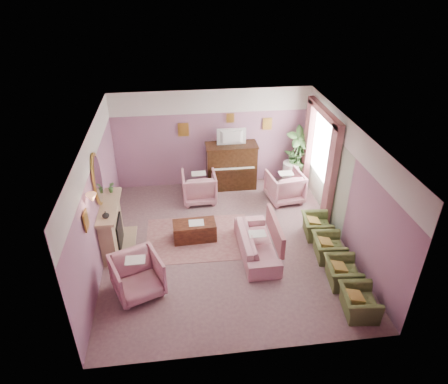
{
  "coord_description": "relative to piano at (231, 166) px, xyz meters",
  "views": [
    {
      "loc": [
        -0.97,
        -7.39,
        5.83
      ],
      "look_at": [
        0.0,
        0.4,
        1.18
      ],
      "focal_mm": 32.0,
      "sensor_mm": 36.0,
      "label": 1
    }
  ],
  "objects": [
    {
      "name": "piano",
      "position": [
        0.0,
        0.0,
        0.0
      ],
      "size": [
        1.4,
        0.6,
        1.3
      ],
      "primitive_type": "cube",
      "color": "black",
      "rests_on": "floor"
    },
    {
      "name": "floral_armchair_left",
      "position": [
        -0.97,
        -0.64,
        -0.19
      ],
      "size": [
        0.89,
        0.89,
        0.93
      ],
      "primitive_type": "imported",
      "color": "#C98C98",
      "rests_on": "floor"
    },
    {
      "name": "picture_rail_band",
      "position": [
        -0.5,
        0.31,
        1.82
      ],
      "size": [
        5.5,
        0.01,
        0.65
      ],
      "primitive_type": "cube",
      "color": "silver",
      "rests_on": "wall_back"
    },
    {
      "name": "floral_armchair_right",
      "position": [
        1.35,
        -0.92,
        -0.19
      ],
      "size": [
        0.89,
        0.89,
        0.93
      ],
      "primitive_type": "imported",
      "color": "#C98C98",
      "rests_on": "floor"
    },
    {
      "name": "print_left_wall",
      "position": [
        -3.21,
        -3.88,
        1.07
      ],
      "size": [
        0.03,
        0.28,
        0.36
      ],
      "primitive_type": "cube",
      "color": "gold",
      "rests_on": "wall_left"
    },
    {
      "name": "sofa",
      "position": [
        0.15,
        -3.1,
        -0.27
      ],
      "size": [
        0.63,
        1.88,
        0.76
      ],
      "primitive_type": "imported",
      "color": "#C98C98",
      "rests_on": "floor"
    },
    {
      "name": "curtain_right",
      "position": [
        2.12,
        -0.21,
        0.65
      ],
      "size": [
        0.16,
        0.34,
        2.6
      ],
      "primitive_type": "cube",
      "color": "#9A595F",
      "rests_on": "floor"
    },
    {
      "name": "mantel_plant",
      "position": [
        -3.05,
        -1.93,
        0.64
      ],
      "size": [
        0.16,
        0.16,
        0.28
      ],
      "primitive_type": "imported",
      "color": "#37632F",
      "rests_on": "mantel_shelf"
    },
    {
      "name": "olive_chair_c",
      "position": [
        1.7,
        -3.42,
        -0.32
      ],
      "size": [
        0.54,
        0.76,
        0.66
      ],
      "primitive_type": "imported",
      "color": "#556432",
      "rests_on": "floor"
    },
    {
      "name": "wall_front",
      "position": [
        -0.5,
        -5.68,
        0.75
      ],
      "size": [
        5.5,
        0.02,
        2.8
      ],
      "primitive_type": "cube",
      "color": "slate",
      "rests_on": "floor"
    },
    {
      "name": "area_rug",
      "position": [
        -1.11,
        -2.39,
        -0.64
      ],
      "size": [
        2.53,
        1.84,
        0.01
      ],
      "primitive_type": "cube",
      "rotation": [
        0.0,
        0.0,
        -0.02
      ],
      "color": "#925D5E",
      "rests_on": "floor"
    },
    {
      "name": "side_plant_big",
      "position": [
        1.76,
        -0.09,
        0.22
      ],
      "size": [
        0.3,
        0.3,
        0.34
      ],
      "primitive_type": "imported",
      "color": "#37632F",
      "rests_on": "side_table"
    },
    {
      "name": "stripe_panel",
      "position": [
        2.23,
        -1.38,
        0.42
      ],
      "size": [
        0.01,
        3.0,
        2.15
      ],
      "primitive_type": "cube",
      "color": "#A4B49D",
      "rests_on": "wall_right"
    },
    {
      "name": "television",
      "position": [
        0.0,
        -0.05,
        0.95
      ],
      "size": [
        0.8,
        0.12,
        0.48
      ],
      "primitive_type": "imported",
      "color": "black",
      "rests_on": "piano"
    },
    {
      "name": "fireplace_inset",
      "position": [
        -2.99,
        -2.48,
        -0.25
      ],
      "size": [
        0.18,
        0.72,
        0.68
      ],
      "primitive_type": "cube",
      "color": "black",
      "rests_on": "floor"
    },
    {
      "name": "olive_chair_a",
      "position": [
        1.7,
        -5.06,
        -0.32
      ],
      "size": [
        0.54,
        0.76,
        0.66
      ],
      "primitive_type": "imported",
      "color": "#556432",
      "rests_on": "floor"
    },
    {
      "name": "table_paper",
      "position": [
        -1.16,
        -2.39,
        -0.2
      ],
      "size": [
        0.35,
        0.28,
        0.01
      ],
      "primitive_type": "cube",
      "color": "white",
      "rests_on": "coffee_table"
    },
    {
      "name": "sofa_throw",
      "position": [
        0.55,
        -3.1,
        -0.05
      ],
      "size": [
        0.09,
        1.42,
        0.52
      ],
      "primitive_type": "cube",
      "color": "#9A595F",
      "rests_on": "sofa"
    },
    {
      "name": "floor",
      "position": [
        -0.5,
        -2.68,
        -0.65
      ],
      "size": [
        5.5,
        6.0,
        0.01
      ],
      "primitive_type": "cube",
      "color": "#795A5F",
      "rests_on": "ground"
    },
    {
      "name": "hearth",
      "position": [
        -2.89,
        -2.48,
        -0.64
      ],
      "size": [
        0.55,
        1.5,
        0.02
      ],
      "primitive_type": "cube",
      "color": "tan",
      "rests_on": "floor"
    },
    {
      "name": "wall_right",
      "position": [
        2.25,
        -2.68,
        0.75
      ],
      "size": [
        0.02,
        6.0,
        2.8
      ],
      "primitive_type": "cube",
      "color": "slate",
      "rests_on": "floor"
    },
    {
      "name": "palm_pot",
      "position": [
        1.91,
        -0.11,
        -0.48
      ],
      "size": [
        0.34,
        0.34,
        0.34
      ],
      "primitive_type": "cylinder",
      "color": "brown",
      "rests_on": "floor"
    },
    {
      "name": "floral_armchair_front",
      "position": [
        -2.43,
        -4.01,
        -0.19
      ],
      "size": [
        0.89,
        0.89,
        0.93
      ],
      "primitive_type": "imported",
      "color": "#C98C98",
      "rests_on": "floor"
    },
    {
      "name": "piano_top",
      "position": [
        0.0,
        0.0,
        0.66
      ],
      "size": [
        1.45,
        0.65,
        0.04
      ],
      "primitive_type": "cube",
      "color": "black",
      "rests_on": "piano"
    },
    {
      "name": "piano_keyshelf",
      "position": [
        -0.0,
        -0.35,
        0.07
      ],
      "size": [
        1.3,
        0.12,
        0.06
      ],
      "primitive_type": "cube",
      "color": "black",
      "rests_on": "piano"
    },
    {
      "name": "curtain_left",
      "position": [
        2.12,
        -2.05,
        0.65
      ],
      "size": [
        0.16,
        0.34,
        2.6
      ],
      "primitive_type": "cube",
      "color": "#9A595F",
      "rests_on": "floor"
    },
    {
      "name": "mantel_vase",
      "position": [
        -3.05,
        -2.98,
        0.58
      ],
      "size": [
        0.16,
        0.16,
        0.16
      ],
      "primitive_type": "imported",
      "color": "silver",
      "rests_on": "mantel_shelf"
    },
    {
      "name": "side_table",
      "position": [
        1.76,
        -0.09,
        -0.3
      ],
      "size": [
        0.52,
        0.52,
        0.7
      ],
      "primitive_type": "cylinder",
      "color": "white",
      "rests_on": "floor"
    },
    {
      "name": "side_plant_small",
      "position": [
        1.88,
        -0.19,
        0.19
      ],
      "size": [
        0.16,
        0.16,
        0.28
      ],
      "primitive_type": "imported",
      "color": "#37632F",
      "rests_on": "side_table"
    },
    {
      "name": "mirror_glass",
      "position": [
        -3.17,
        -2.48,
        1.15
      ],
      "size": [
        0.01,
        0.6,
        1.06
      ],
      "primitive_type": "ellipsoid",
      "color": "white",
      "rests_on": "wall_left"
    },
    {
      "name": "piano_keys",
      "position": [
        0.0,
        -0.35,
        0.11
      ],
      "size": [
        1.2,
        0.08,
        0.02
      ],
      "primitive_type": "cube",
      "color": "silver",
      "rests_on": "piano"
    },
    {
      "name": "fireplace_surround",
      "position": [
        -3.09,
        -2.48,
        -0.1
      ],
      "size": [
        0.3,
        1.4,
        1.1
      ],
      "primitive_type": "cube",
      "color": "tan",
      "rests_on": "floor"
    },
    {
      "name": "print_back_left",
      "position": [
        -1.3,
        0.28,
        1.07
      ],
      "size": [
        0.3,
        0.03,
        0.38
      ],
      "primitive_type": "cube",
      "color": "gold",
      "rests_on": "wall_back"
    },
    {
      "name": "palm_plant",
      "position": [
        1.91,
        -0.11,
        0.41
      ],
      "size": [
        0.76,
        0.76,
        1.44
      ],
      "primitive_type": "imported",
      "color": "#37632F",
      "rests_on": "palm_pot"
    },
    {
      "name": "fire_ember",
      "position": [
        -2.95,
        -2.48,
        -0.43
      ],
      "size": [
        0.06,
        0.54,
        0.1
      ],
      "primitive_type": "cube",
      "color": "#F4531B",
      "rests_on": "floor"
    },
    {
      "name": "sconce_shade",
      "position": [
        -3.12,
        -3.53,
        1.33
      ],
      "size": [
        0.2,
        0.2,
        0.16
      ],
      "primitive_type": "cone",
      "color": "#DF875B",
      "rests_on": "wall_left"
    },
    {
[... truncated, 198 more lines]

